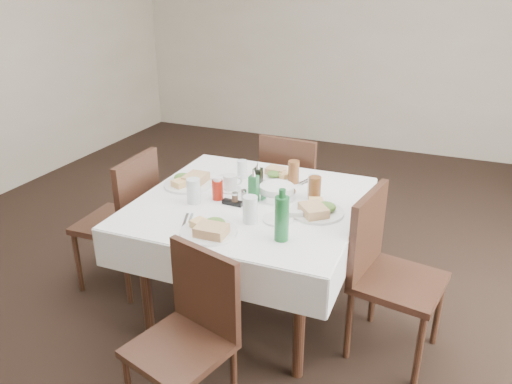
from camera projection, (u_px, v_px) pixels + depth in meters
ground_plane at (259, 297)px, 3.35m from camera, size 7.00×7.00×0.00m
room_shell at (259, 30)px, 2.66m from camera, size 6.04×7.04×2.80m
dining_table at (250, 213)px, 2.97m from camera, size 1.30×1.30×0.76m
chair_north at (292, 185)px, 3.78m from camera, size 0.47×0.47×0.92m
chair_south at (191, 327)px, 2.30m from camera, size 0.50×0.50×0.85m
chair_east at (384, 265)px, 2.71m from camera, size 0.51×0.51×0.94m
chair_west at (126, 214)px, 3.27m from camera, size 0.46×0.46×0.95m
meal_north at (277, 174)px, 3.27m from camera, size 0.24×0.24×0.05m
meal_south at (210, 229)px, 2.55m from camera, size 0.30×0.30×0.06m
meal_east at (317, 210)px, 2.76m from camera, size 0.30×0.30×0.07m
meal_west at (189, 181)px, 3.14m from camera, size 0.31×0.31×0.07m
side_plate_a at (225, 178)px, 3.24m from camera, size 0.14×0.14×0.01m
side_plate_b at (278, 219)px, 2.69m from camera, size 0.17×0.17×0.01m
water_n at (242, 169)px, 3.25m from camera, size 0.06×0.06×0.12m
water_s at (250, 209)px, 2.65m from camera, size 0.08×0.08×0.15m
water_e at (314, 186)px, 2.96m from camera, size 0.07×0.07×0.14m
water_w at (194, 191)px, 2.88m from camera, size 0.08×0.08×0.15m
iced_tea_a at (294, 172)px, 3.16m from camera, size 0.07×0.07×0.15m
iced_tea_b at (315, 189)px, 2.90m from camera, size 0.07×0.07×0.15m
bread_basket at (277, 192)px, 2.97m from camera, size 0.23×0.23×0.08m
oil_cruet_dark at (258, 180)px, 3.00m from camera, size 0.05×0.05×0.20m
oil_cruet_green at (254, 188)px, 2.88m from camera, size 0.05×0.05×0.21m
ketchup_bottle at (218, 189)px, 2.93m from camera, size 0.06×0.06×0.14m
salt_shaker at (244, 195)px, 2.92m from camera, size 0.03×0.03×0.07m
pepper_shaker at (235, 199)px, 2.86m from camera, size 0.04×0.04×0.08m
coffee_mug at (230, 183)px, 3.06m from camera, size 0.14×0.14×0.10m
sunglasses at (233, 203)px, 2.88m from camera, size 0.12×0.04×0.03m
green_bottle at (282, 218)px, 2.45m from camera, size 0.07×0.07×0.27m
sugar_caddy at (296, 214)px, 2.72m from camera, size 0.09×0.06×0.04m
cutlery_n at (307, 181)px, 3.21m from camera, size 0.09×0.17×0.01m
cutlery_s at (188, 220)px, 2.69m from camera, size 0.10×0.17×0.01m
cutlery_e at (311, 220)px, 2.69m from camera, size 0.21×0.09×0.01m
cutlery_w at (203, 179)px, 3.23m from camera, size 0.16×0.06×0.01m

